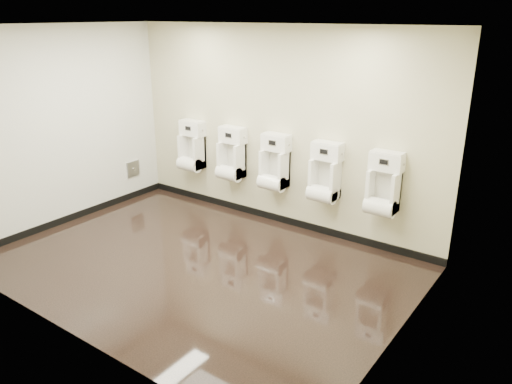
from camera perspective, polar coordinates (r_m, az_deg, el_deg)
ground at (r=6.24m, az=-6.68°, el=-8.32°), size 5.00×3.50×0.00m
ceiling at (r=5.51m, az=-7.88°, el=18.32°), size 5.00×3.50×0.00m
back_wall at (r=7.06m, az=2.47°, el=7.29°), size 5.00×0.02×2.80m
front_wall at (r=4.66m, az=-21.92°, el=-0.81°), size 5.00×0.02×2.80m
left_wall at (r=7.60m, az=-21.37°, el=6.86°), size 0.02×3.50×2.80m
right_wall at (r=4.48m, az=17.04°, el=-0.99°), size 0.02×3.50×2.80m
tile_overlay_left at (r=7.60m, az=-21.35°, el=6.85°), size 0.01×3.50×2.80m
skirting_back at (r=7.46m, az=2.27°, el=-2.90°), size 5.00×0.02×0.10m
skirting_left at (r=7.97m, az=-20.12°, el=-2.63°), size 0.02×3.50×0.10m
access_panel at (r=8.50m, az=-13.88°, el=2.61°), size 0.04×0.25×0.25m
urinal_0 at (r=8.00m, az=-7.38°, el=4.81°), size 0.42×0.32×0.78m
urinal_1 at (r=7.49m, az=-2.85°, el=3.93°), size 0.42×0.32×0.78m
urinal_2 at (r=7.05m, az=2.10°, el=2.93°), size 0.42×0.32×0.78m
urinal_3 at (r=6.67m, az=7.85°, el=1.74°), size 0.42×0.32×0.78m
urinal_4 at (r=6.35m, az=14.33°, el=0.38°), size 0.42×0.32×0.78m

